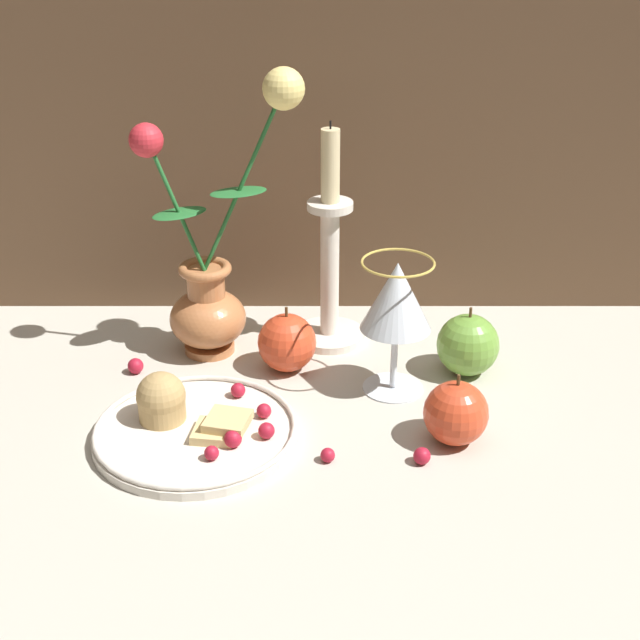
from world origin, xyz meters
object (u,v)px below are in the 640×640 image
(wine_glass, at_px, (397,301))
(apple_at_table_edge, at_px, (287,343))
(apple_beside_vase, at_px, (456,413))
(vase, at_px, (212,279))
(apple_near_glass, at_px, (468,345))
(plate_with_pastries, at_px, (191,424))
(candlestick, at_px, (330,268))

(wine_glass, relative_size, apple_at_table_edge, 1.95)
(wine_glass, xyz_separation_m, apple_beside_vase, (0.06, -0.11, -0.08))
(vase, bearing_deg, apple_at_table_edge, -26.25)
(wine_glass, bearing_deg, apple_near_glass, 22.73)
(wine_glass, bearing_deg, apple_beside_vase, -62.19)
(plate_with_pastries, relative_size, wine_glass, 1.36)
(plate_with_pastries, distance_m, candlestick, 0.29)
(candlestick, distance_m, apple_near_glass, 0.20)
(candlestick, xyz_separation_m, apple_at_table_edge, (-0.05, -0.08, -0.07))
(wine_glass, distance_m, apple_near_glass, 0.13)
(apple_at_table_edge, bearing_deg, apple_beside_vase, -40.50)
(candlestick, bearing_deg, apple_at_table_edge, -123.44)
(candlestick, bearing_deg, vase, -167.06)
(vase, height_order, apple_beside_vase, vase)
(vase, height_order, wine_glass, vase)
(plate_with_pastries, bearing_deg, vase, 88.08)
(candlestick, height_order, apple_near_glass, candlestick)
(candlestick, distance_m, apple_beside_vase, 0.28)
(apple_near_glass, bearing_deg, apple_beside_vase, -103.14)
(apple_beside_vase, distance_m, apple_at_table_edge, 0.24)
(apple_near_glass, height_order, apple_at_table_edge, apple_near_glass)
(wine_glass, distance_m, apple_beside_vase, 0.15)
(apple_near_glass, bearing_deg, vase, 169.91)
(vase, bearing_deg, candlestick, 12.94)
(apple_beside_vase, distance_m, apple_near_glass, 0.15)
(plate_with_pastries, xyz_separation_m, wine_glass, (0.23, 0.10, 0.10))
(wine_glass, height_order, candlestick, candlestick)
(candlestick, bearing_deg, apple_beside_vase, -60.93)
(apple_beside_vase, relative_size, apple_at_table_edge, 0.97)
(vase, distance_m, plate_with_pastries, 0.21)
(plate_with_pastries, height_order, apple_beside_vase, apple_beside_vase)
(vase, xyz_separation_m, apple_near_glass, (0.32, -0.06, -0.06))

